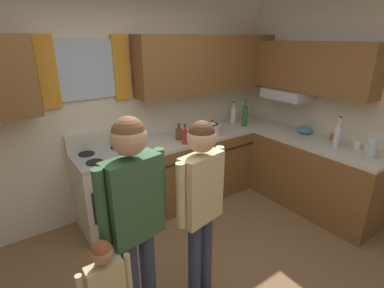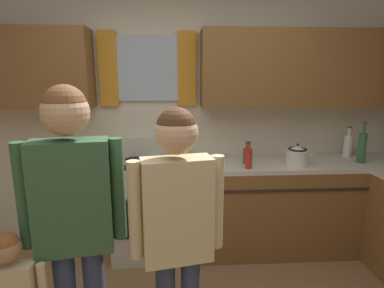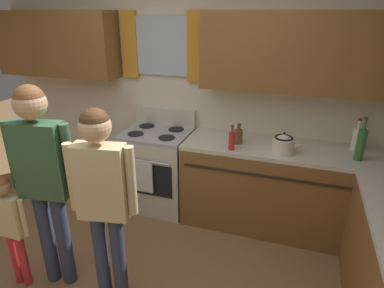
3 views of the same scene
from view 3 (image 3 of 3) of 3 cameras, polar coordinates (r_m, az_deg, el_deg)
The scene contains 11 objects.
back_wall_unit at distance 3.61m, azimuth -0.10°, elevation 11.90°, with size 4.60×0.42×2.60m.
kitchen_counter_run at distance 3.14m, azimuth 22.59°, elevation -12.32°, with size 2.20×2.21×0.90m.
stove_oven at distance 3.80m, azimuth -5.87°, elevation -4.05°, with size 0.72×0.67×1.10m.
bottle_milk_white at distance 3.45m, azimuth 26.45°, elevation 0.87°, with size 0.08×0.08×0.31m.
bottle_sauce_red at distance 3.14m, azimuth 6.86°, elevation 0.61°, with size 0.06×0.06×0.25m.
bottle_squat_brown at distance 3.30m, azimuth 7.99°, elevation 1.37°, with size 0.08×0.08×0.21m.
bottle_wine_green at distance 3.23m, azimuth 27.05°, elevation 0.00°, with size 0.08×0.08×0.39m.
stovetop_kettle at distance 3.15m, azimuth 15.44°, elevation 0.06°, with size 0.27×0.20×0.21m.
adult_holding_child at distance 2.68m, azimuth -24.39°, elevation -3.76°, with size 0.51×0.23×1.67m.
adult_in_plaid at distance 2.38m, azimuth -15.19°, elevation -7.56°, with size 0.48×0.21×1.57m.
small_child at distance 2.99m, azimuth -28.86°, elevation -11.34°, with size 0.34×0.13×1.00m.
Camera 3 is at (1.18, -1.55, 2.13)m, focal length 31.00 mm.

